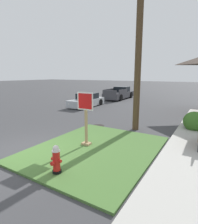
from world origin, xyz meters
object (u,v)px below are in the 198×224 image
(stop_sign, at_px, (86,120))
(utility_pole, at_px, (139,31))
(fire_hydrant, at_px, (56,160))
(manhole_cover, at_px, (98,126))
(pickup_truck_charcoal, at_px, (120,94))
(parked_sedan_silver, at_px, (87,101))

(stop_sign, distance_m, utility_pole, 5.35)
(fire_hydrant, height_order, utility_pole, utility_pole)
(stop_sign, height_order, utility_pole, utility_pole)
(fire_hydrant, xyz_separation_m, manhole_cover, (-1.78, 5.29, -0.48))
(manhole_cover, relative_size, pickup_truck_charcoal, 0.13)
(fire_hydrant, height_order, pickup_truck_charcoal, pickup_truck_charcoal)
(utility_pole, bearing_deg, stop_sign, -104.24)
(utility_pole, bearing_deg, pickup_truck_charcoal, 119.05)
(fire_hydrant, xyz_separation_m, parked_sedan_silver, (-6.34, 10.56, 0.05))
(stop_sign, xyz_separation_m, parked_sedan_silver, (-5.78, 8.24, -0.62))
(manhole_cover, xyz_separation_m, parked_sedan_silver, (-4.55, 5.27, 0.53))
(pickup_truck_charcoal, bearing_deg, fire_hydrant, -70.66)
(stop_sign, distance_m, pickup_truck_charcoal, 16.00)
(fire_hydrant, xyz_separation_m, pickup_truck_charcoal, (-6.08, 17.33, 0.13))
(fire_hydrant, bearing_deg, utility_pole, 86.81)
(parked_sedan_silver, distance_m, utility_pole, 9.39)
(stop_sign, height_order, manhole_cover, stop_sign)
(stop_sign, distance_m, parked_sedan_silver, 10.09)
(fire_hydrant, distance_m, parked_sedan_silver, 12.32)
(fire_hydrant, distance_m, stop_sign, 2.48)
(parked_sedan_silver, height_order, pickup_truck_charcoal, pickup_truck_charcoal)
(stop_sign, xyz_separation_m, utility_pole, (0.88, 3.48, 3.96))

